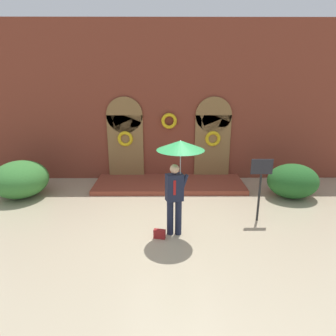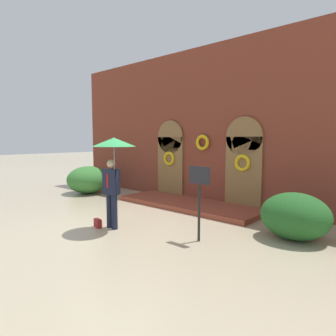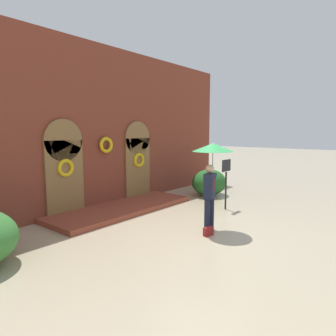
# 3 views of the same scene
# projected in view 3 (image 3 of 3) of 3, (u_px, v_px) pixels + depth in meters

# --- Properties ---
(ground_plane) EXTENTS (80.00, 80.00, 0.00)m
(ground_plane) POSITION_uv_depth(u_px,v_px,m) (198.00, 229.00, 8.23)
(ground_plane) COLOR tan
(building_facade) EXTENTS (14.00, 2.30, 5.60)m
(building_facade) POSITION_uv_depth(u_px,v_px,m) (100.00, 131.00, 10.50)
(building_facade) COLOR brown
(building_facade) RESTS_ON ground
(person_with_umbrella) EXTENTS (1.10, 1.10, 2.36)m
(person_with_umbrella) POSITION_uv_depth(u_px,v_px,m) (212.00, 160.00, 7.96)
(person_with_umbrella) COLOR #191E33
(person_with_umbrella) RESTS_ON ground
(handbag) EXTENTS (0.30, 0.18, 0.22)m
(handbag) POSITION_uv_depth(u_px,v_px,m) (208.00, 231.00, 7.71)
(handbag) COLOR maroon
(handbag) RESTS_ON ground
(sign_post) EXTENTS (0.56, 0.06, 1.72)m
(sign_post) POSITION_uv_depth(u_px,v_px,m) (226.00, 176.00, 10.18)
(sign_post) COLOR black
(sign_post) RESTS_ON ground
(shrub_right) EXTENTS (1.60, 1.35, 1.09)m
(shrub_right) POSITION_uv_depth(u_px,v_px,m) (209.00, 182.00, 12.47)
(shrub_right) COLOR #235B23
(shrub_right) RESTS_ON ground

